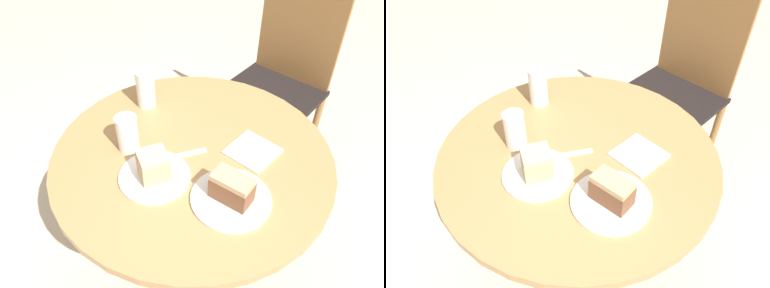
{
  "view_description": "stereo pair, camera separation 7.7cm",
  "coord_description": "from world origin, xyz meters",
  "views": [
    {
      "loc": [
        0.56,
        -0.7,
        1.59
      ],
      "look_at": [
        0.0,
        0.0,
        0.76
      ],
      "focal_mm": 35.0,
      "sensor_mm": 36.0,
      "label": 1
    },
    {
      "loc": [
        0.62,
        -0.65,
        1.59
      ],
      "look_at": [
        0.0,
        0.0,
        0.76
      ],
      "focal_mm": 35.0,
      "sensor_mm": 36.0,
      "label": 2
    }
  ],
  "objects": [
    {
      "name": "chair",
      "position": [
        -0.13,
        0.87,
        0.51
      ],
      "size": [
        0.47,
        0.48,
        0.98
      ],
      "rotation": [
        0.0,
        0.0,
        -0.03
      ],
      "color": "olive",
      "rests_on": "ground_plane"
    },
    {
      "name": "table",
      "position": [
        0.0,
        0.0,
        0.56
      ],
      "size": [
        0.94,
        0.94,
        0.72
      ],
      "color": "tan",
      "rests_on": "ground_plane"
    },
    {
      "name": "cake_slice_far",
      "position": [
        0.21,
        -0.08,
        0.78
      ],
      "size": [
        0.12,
        0.08,
        0.09
      ],
      "rotation": [
        0.0,
        0.0,
        1.63
      ],
      "color": "brown",
      "rests_on": "plate_far"
    },
    {
      "name": "glass_water",
      "position": [
        -0.3,
        0.1,
        0.79
      ],
      "size": [
        0.07,
        0.07,
        0.15
      ],
      "color": "silver",
      "rests_on": "table"
    },
    {
      "name": "ground_plane",
      "position": [
        0.0,
        0.0,
        0.0
      ],
      "size": [
        8.0,
        8.0,
        0.0
      ],
      "primitive_type": "plane",
      "color": "beige"
    },
    {
      "name": "glass_lemonade",
      "position": [
        -0.18,
        -0.11,
        0.78
      ],
      "size": [
        0.07,
        0.07,
        0.13
      ],
      "color": "silver",
      "rests_on": "table"
    },
    {
      "name": "napkin_stack",
      "position": [
        0.15,
        0.13,
        0.73
      ],
      "size": [
        0.16,
        0.16,
        0.01
      ],
      "rotation": [
        0.0,
        0.0,
        -0.06
      ],
      "color": "silver",
      "rests_on": "table"
    },
    {
      "name": "fork",
      "position": [
        -0.01,
        -0.02,
        0.72
      ],
      "size": [
        0.1,
        0.14,
        0.0
      ],
      "rotation": [
        0.0,
        0.0,
        1.0
      ],
      "color": "silver",
      "rests_on": "table"
    },
    {
      "name": "plate_far",
      "position": [
        0.21,
        -0.08,
        0.73
      ],
      "size": [
        0.24,
        0.24,
        0.01
      ],
      "color": "white",
      "rests_on": "table"
    },
    {
      "name": "plate_near",
      "position": [
        -0.02,
        -0.16,
        0.73
      ],
      "size": [
        0.22,
        0.22,
        0.01
      ],
      "color": "white",
      "rests_on": "table"
    },
    {
      "name": "cake_slice_near",
      "position": [
        -0.02,
        -0.16,
        0.78
      ],
      "size": [
        0.12,
        0.12,
        0.09
      ],
      "rotation": [
        0.0,
        0.0,
        4.2
      ],
      "color": "tan",
      "rests_on": "plate_near"
    }
  ]
}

